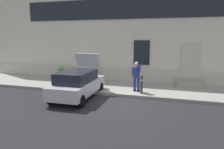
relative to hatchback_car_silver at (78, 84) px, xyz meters
The scene contains 10 objects.
ground_plane 2.28m from the hatchback_car_silver, ahead, with size 80.00×80.00×0.00m, color #232326.
sidewalk 3.61m from the hatchback_car_silver, 52.92° to the left, with size 24.00×3.60×0.15m, color #99968E.
curb_edge 2.45m from the hatchback_car_silver, 24.26° to the left, with size 24.00×0.12×0.15m, color gray.
building_facade 6.43m from the hatchback_car_silver, 68.04° to the left, with size 24.00×1.52×7.50m.
entrance_stoop 7.25m from the hatchback_car_silver, 35.92° to the left, with size 1.55×0.96×0.48m.
hatchback_car_silver is the anchor object (origin of this frame).
bollard_near_person 3.51m from the hatchback_car_silver, 23.01° to the left, with size 0.15×0.15×1.04m.
person_on_phone 3.38m from the hatchback_car_silver, 31.49° to the left, with size 0.51×0.51×1.74m.
planter_terracotta 5.18m from the hatchback_car_silver, 130.47° to the left, with size 0.44×0.44×0.86m.
planter_olive 3.92m from the hatchback_car_silver, 100.27° to the left, with size 0.44×0.44×0.86m.
Camera 1 is at (2.94, -10.13, 3.29)m, focal length 34.07 mm.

